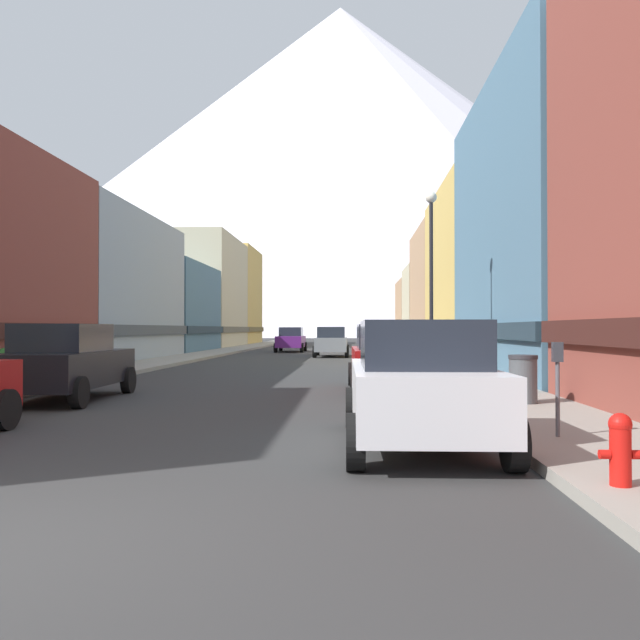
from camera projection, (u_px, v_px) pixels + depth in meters
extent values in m
cube|color=gray|center=(205.00, 355.00, 40.04)|extent=(2.50, 100.00, 0.15)
cube|color=gray|center=(408.00, 355.00, 39.41)|extent=(2.50, 100.00, 0.15)
cube|color=#99A5B2|center=(67.00, 288.00, 33.41)|extent=(8.77, 13.43, 7.55)
cube|color=#444A50|center=(66.00, 330.00, 33.38)|extent=(9.07, 13.43, 0.50)
cube|color=slate|center=(160.00, 308.00, 45.78)|extent=(6.55, 10.76, 6.21)
cube|color=#22333F|center=(160.00, 330.00, 45.76)|extent=(6.85, 10.76, 0.50)
cube|color=beige|center=(201.00, 293.00, 57.80)|extent=(6.26, 12.75, 9.77)
cube|color=#595444|center=(201.00, 330.00, 57.76)|extent=(6.56, 12.75, 0.50)
cube|color=#D8B259|center=(224.00, 297.00, 69.45)|extent=(6.79, 10.37, 10.19)
cube|color=brown|center=(224.00, 329.00, 69.40)|extent=(7.09, 10.37, 0.50)
cube|color=slate|center=(606.00, 229.00, 22.48)|extent=(8.33, 13.52, 10.28)
cube|color=#22333F|center=(607.00, 331.00, 22.43)|extent=(8.63, 13.52, 0.50)
cube|color=#D8B259|center=(504.00, 275.00, 35.28)|extent=(7.26, 12.00, 9.23)
cube|color=brown|center=(505.00, 330.00, 35.24)|extent=(7.56, 12.00, 0.50)
cube|color=tan|center=(479.00, 291.00, 46.91)|extent=(8.99, 11.24, 8.87)
cube|color=brown|center=(479.00, 330.00, 46.88)|extent=(9.29, 11.24, 0.50)
cube|color=beige|center=(446.00, 307.00, 57.04)|extent=(7.21, 8.04, 7.09)
cube|color=#595444|center=(446.00, 330.00, 57.01)|extent=(7.51, 8.04, 0.50)
cube|color=tan|center=(434.00, 313.00, 66.02)|extent=(7.25, 9.34, 6.56)
cube|color=brown|center=(434.00, 329.00, 66.00)|extent=(7.55, 9.34, 0.50)
cylinder|color=black|center=(5.00, 410.00, 10.62)|extent=(0.24, 0.69, 0.68)
cube|color=black|center=(67.00, 368.00, 15.14)|extent=(1.99, 4.46, 0.80)
cube|color=#1E232D|center=(63.00, 338.00, 14.90)|extent=(1.68, 2.26, 0.64)
cylinder|color=black|center=(58.00, 380.00, 16.80)|extent=(0.24, 0.69, 0.68)
cylinder|color=black|center=(128.00, 380.00, 16.77)|extent=(0.24, 0.69, 0.68)
cylinder|color=black|center=(79.00, 393.00, 13.47)|extent=(0.24, 0.69, 0.68)
cube|color=silver|center=(418.00, 394.00, 9.21)|extent=(1.89, 4.42, 0.80)
cube|color=#1E232D|center=(420.00, 344.00, 8.97)|extent=(1.63, 2.22, 0.64)
cylinder|color=black|center=(352.00, 408.00, 10.88)|extent=(0.23, 0.68, 0.68)
cylinder|color=black|center=(463.00, 408.00, 10.81)|extent=(0.23, 0.68, 0.68)
cylinder|color=black|center=(355.00, 442.00, 7.59)|extent=(0.23, 0.68, 0.68)
cylinder|color=black|center=(514.00, 443.00, 7.52)|extent=(0.23, 0.68, 0.68)
cube|color=#9E1111|center=(387.00, 363.00, 17.39)|extent=(1.93, 4.44, 0.80)
cube|color=#1E232D|center=(388.00, 337.00, 17.15)|extent=(1.64, 2.23, 0.64)
cylinder|color=black|center=(352.00, 374.00, 19.06)|extent=(0.23, 0.68, 0.68)
cylinder|color=black|center=(415.00, 374.00, 19.01)|extent=(0.23, 0.68, 0.68)
cylinder|color=black|center=(355.00, 383.00, 15.77)|extent=(0.23, 0.68, 0.68)
cylinder|color=black|center=(430.00, 383.00, 15.71)|extent=(0.23, 0.68, 0.68)
cube|color=slate|center=(332.00, 344.00, 38.77)|extent=(1.84, 4.40, 0.80)
cube|color=#1E232D|center=(331.00, 332.00, 38.53)|extent=(1.60, 2.20, 0.64)
cylinder|color=black|center=(318.00, 350.00, 40.46)|extent=(0.22, 0.68, 0.68)
cylinder|color=black|center=(347.00, 350.00, 40.37)|extent=(0.22, 0.68, 0.68)
cylinder|color=black|center=(315.00, 352.00, 37.17)|extent=(0.22, 0.68, 0.68)
cylinder|color=black|center=(347.00, 352.00, 37.07)|extent=(0.22, 0.68, 0.68)
cube|color=#591E72|center=(291.00, 342.00, 46.89)|extent=(1.84, 4.40, 0.80)
cube|color=#1E232D|center=(291.00, 332.00, 47.15)|extent=(1.60, 2.20, 0.64)
cylinder|color=black|center=(302.00, 348.00, 45.20)|extent=(0.22, 0.68, 0.68)
cylinder|color=black|center=(276.00, 348.00, 45.29)|extent=(0.22, 0.68, 0.68)
cylinder|color=black|center=(305.00, 346.00, 48.49)|extent=(0.22, 0.68, 0.68)
cylinder|color=black|center=(281.00, 346.00, 48.58)|extent=(0.22, 0.68, 0.68)
cylinder|color=red|center=(620.00, 457.00, 6.25)|extent=(0.20, 0.20, 0.55)
sphere|color=red|center=(620.00, 424.00, 6.26)|extent=(0.22, 0.22, 0.22)
cylinder|color=red|center=(605.00, 454.00, 6.26)|extent=(0.10, 0.09, 0.09)
cylinder|color=red|center=(636.00, 455.00, 6.24)|extent=(0.10, 0.09, 0.09)
cylinder|color=#595960|center=(558.00, 399.00, 9.11)|extent=(0.06, 0.06, 1.05)
cube|color=#33383F|center=(557.00, 352.00, 9.12)|extent=(0.14, 0.10, 0.28)
cylinder|color=#4C5156|center=(523.00, 381.00, 13.24)|extent=(0.56, 0.56, 0.90)
cylinder|color=#2D2D33|center=(523.00, 357.00, 13.25)|extent=(0.59, 0.59, 0.08)
cylinder|color=gray|center=(6.00, 376.00, 18.44)|extent=(0.53, 0.53, 0.33)
sphere|color=#317C30|center=(6.00, 360.00, 18.45)|extent=(0.72, 0.72, 0.72)
cylinder|color=gray|center=(475.00, 368.00, 21.95)|extent=(0.48, 0.48, 0.38)
sphere|color=#328532|center=(475.00, 355.00, 21.95)|extent=(0.58, 0.58, 0.58)
cylinder|color=gray|center=(71.00, 367.00, 22.69)|extent=(0.44, 0.44, 0.38)
sphere|color=#1A5C30|center=(71.00, 353.00, 22.69)|extent=(0.74, 0.74, 0.74)
cylinder|color=brown|center=(451.00, 351.00, 22.23)|extent=(0.36, 0.36, 1.51)
sphere|color=tan|center=(451.00, 326.00, 22.25)|extent=(0.24, 0.24, 0.24)
cylinder|color=#333338|center=(425.00, 345.00, 30.38)|extent=(0.36, 0.36, 1.49)
sphere|color=tan|center=(425.00, 327.00, 30.40)|extent=(0.24, 0.24, 0.24)
cylinder|color=black|center=(431.00, 290.00, 20.45)|extent=(0.12, 0.12, 5.50)
sphere|color=white|center=(431.00, 197.00, 20.49)|extent=(0.36, 0.36, 0.36)
cone|color=silver|center=(341.00, 170.00, 265.43)|extent=(299.83, 299.83, 133.85)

